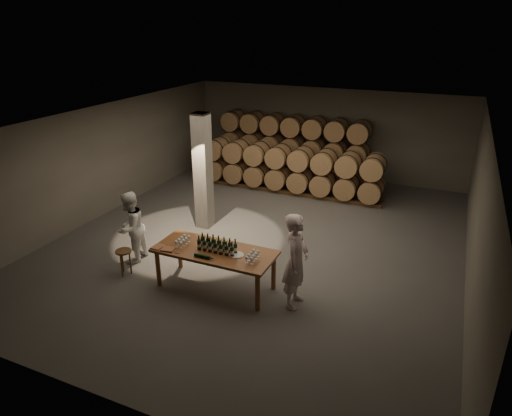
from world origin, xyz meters
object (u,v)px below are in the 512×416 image
at_px(plate, 237,255).
at_px(person_woman, 131,227).
at_px(bottle_cluster, 217,246).
at_px(stool, 124,255).
at_px(tasting_table, 215,254).
at_px(notebook_near, 168,249).
at_px(person_man, 296,261).

distance_m(plate, person_woman, 2.93).
distance_m(bottle_cluster, stool, 2.31).
relative_size(stool, person_woman, 0.35).
distance_m(tasting_table, notebook_near, 1.00).
height_order(plate, notebook_near, notebook_near).
relative_size(plate, person_woman, 0.17).
bearing_deg(person_man, stool, 95.44).
bearing_deg(stool, plate, 7.25).
bearing_deg(plate, person_man, 4.29).
bearing_deg(notebook_near, plate, 4.41).
xyz_separation_m(stool, person_man, (3.94, 0.43, 0.51)).
bearing_deg(person_man, person_woman, 86.74).
relative_size(tasting_table, person_man, 1.30).
xyz_separation_m(bottle_cluster, person_woman, (-2.47, 0.28, -0.15)).
relative_size(tasting_table, stool, 4.29).
bearing_deg(person_woman, person_man, 80.26).
xyz_separation_m(plate, person_man, (1.26, 0.09, 0.10)).
xyz_separation_m(notebook_near, person_man, (2.70, 0.46, 0.09)).
height_order(bottle_cluster, stool, bottle_cluster).
relative_size(bottle_cluster, person_woman, 0.49).
bearing_deg(person_woman, plate, 77.39).
distance_m(bottle_cluster, notebook_near, 1.06).
relative_size(stool, person_man, 0.30).
distance_m(tasting_table, person_man, 1.80).
relative_size(tasting_table, bottle_cluster, 3.01).
height_order(tasting_table, person_man, person_man).
bearing_deg(tasting_table, bottle_cluster, -17.78).
bearing_deg(person_woman, tasting_table, 76.67).
height_order(bottle_cluster, person_man, person_man).
relative_size(bottle_cluster, plate, 2.86).
relative_size(plate, stool, 0.50).
height_order(stool, person_woman, person_woman).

